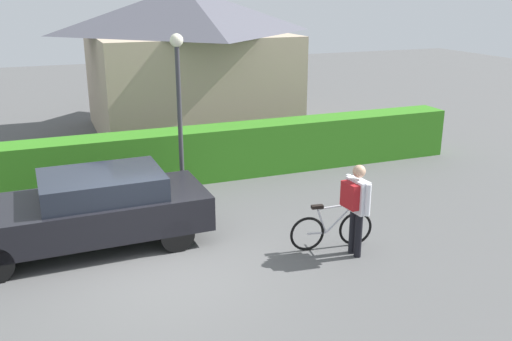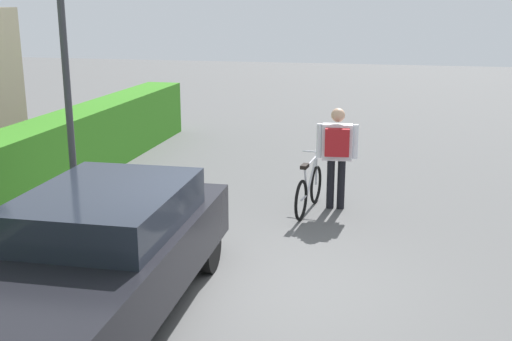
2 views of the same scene
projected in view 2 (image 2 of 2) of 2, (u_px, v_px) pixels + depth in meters
ground_plane at (254, 292)px, 7.68m from camera, size 60.00×60.00×0.00m
parked_car_near at (99, 255)px, 6.86m from camera, size 4.59×1.91×1.42m
bicycle at (309, 190)px, 10.57m from camera, size 1.63×0.50×0.93m
person_rider at (337, 148)px, 10.52m from camera, size 0.38×0.69×1.72m
street_lamp at (66, 71)px, 8.76m from camera, size 0.28×0.28×3.79m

